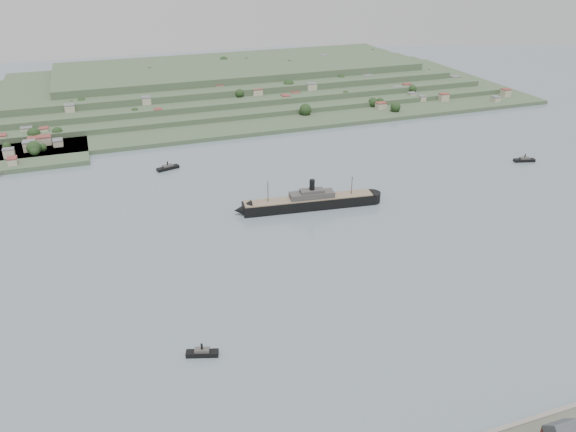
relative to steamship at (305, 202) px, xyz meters
name	(u,v)px	position (x,y,z in m)	size (l,w,h in m)	color
ground	(320,256)	(-15.78, -64.74, -4.75)	(1400.00, 1400.00, 0.00)	slate
far_peninsula	(216,87)	(12.13, 328.36, 7.13)	(760.00, 309.00, 30.00)	#3F5438
steamship	(305,202)	(0.00, 0.00, 0.00)	(107.18, 24.06, 25.73)	black
tugboat	(202,353)	(-101.52, -130.21, -3.11)	(15.45, 8.34, 6.72)	black
ferry_west	(168,168)	(-80.43, 107.79, -3.06)	(19.47, 10.22, 7.04)	black
ferry_east	(524,160)	(210.75, 23.24, -3.13)	(18.63, 9.38, 6.73)	black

